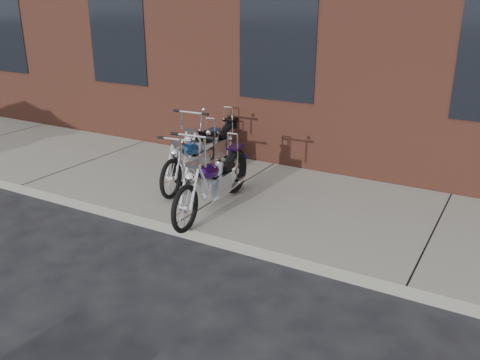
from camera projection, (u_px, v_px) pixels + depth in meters
The scene contains 5 objects.
ground at pixel (174, 235), 6.71m from camera, with size 120.00×120.00×0.00m, color black.
sidewalk at pixel (232, 194), 7.91m from camera, with size 22.00×3.00×0.15m, color gray.
chopper_purple at pixel (214, 182), 7.05m from camera, with size 0.53×2.17×1.22m.
chopper_blue at pixel (195, 159), 8.11m from camera, with size 0.53×2.09×0.91m.
chopper_third at pixel (211, 147), 8.64m from camera, with size 0.55×2.26×1.14m.
Camera 1 is at (3.77, -4.82, 2.98)m, focal length 38.00 mm.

